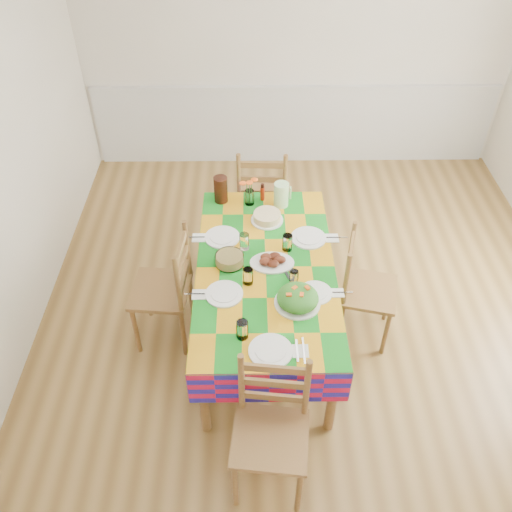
{
  "coord_description": "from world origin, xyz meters",
  "views": [
    {
      "loc": [
        -0.49,
        -3.01,
        3.42
      ],
      "look_at": [
        -0.46,
        -0.08,
        0.79
      ],
      "focal_mm": 38.0,
      "sensor_mm": 36.0,
      "label": 1
    }
  ],
  "objects_px": {
    "dining_table": "(266,275)",
    "meat_platter": "(272,261)",
    "chair_right": "(363,290)",
    "chair_near": "(271,431)",
    "tea_pitcher": "(221,189)",
    "green_pitcher": "(281,195)",
    "chair_left": "(167,290)",
    "chair_far": "(262,196)"
  },
  "relations": [
    {
      "from": "tea_pitcher",
      "to": "chair_near",
      "type": "bearing_deg",
      "value": -79.84
    },
    {
      "from": "dining_table",
      "to": "chair_left",
      "type": "xyz_separation_m",
      "value": [
        -0.74,
        -0.0,
        -0.15
      ]
    },
    {
      "from": "dining_table",
      "to": "green_pitcher",
      "type": "height_order",
      "value": "green_pitcher"
    },
    {
      "from": "tea_pitcher",
      "to": "chair_right",
      "type": "height_order",
      "value": "chair_right"
    },
    {
      "from": "meat_platter",
      "to": "chair_left",
      "type": "distance_m",
      "value": 0.83
    },
    {
      "from": "chair_far",
      "to": "tea_pitcher",
      "type": "bearing_deg",
      "value": 48.45
    },
    {
      "from": "dining_table",
      "to": "chair_right",
      "type": "distance_m",
      "value": 0.77
    },
    {
      "from": "tea_pitcher",
      "to": "chair_near",
      "type": "relative_size",
      "value": 0.23
    },
    {
      "from": "green_pitcher",
      "to": "chair_near",
      "type": "xyz_separation_m",
      "value": [
        -0.14,
        -1.93,
        -0.34
      ]
    },
    {
      "from": "chair_far",
      "to": "chair_right",
      "type": "xyz_separation_m",
      "value": [
        0.75,
        -1.17,
        -0.04
      ]
    },
    {
      "from": "chair_right",
      "to": "green_pitcher",
      "type": "bearing_deg",
      "value": 52.92
    },
    {
      "from": "chair_near",
      "to": "green_pitcher",
      "type": "bearing_deg",
      "value": 92.59
    },
    {
      "from": "dining_table",
      "to": "green_pitcher",
      "type": "relative_size",
      "value": 9.04
    },
    {
      "from": "dining_table",
      "to": "chair_far",
      "type": "distance_m",
      "value": 1.19
    },
    {
      "from": "dining_table",
      "to": "chair_far",
      "type": "bearing_deg",
      "value": 90.1
    },
    {
      "from": "chair_right",
      "to": "chair_near",
      "type": "bearing_deg",
      "value": 161.83
    },
    {
      "from": "green_pitcher",
      "to": "chair_left",
      "type": "xyz_separation_m",
      "value": [
        -0.89,
        -0.76,
        -0.33
      ]
    },
    {
      "from": "meat_platter",
      "to": "chair_left",
      "type": "bearing_deg",
      "value": -177.3
    },
    {
      "from": "chair_near",
      "to": "dining_table",
      "type": "bearing_deg",
      "value": 96.98
    },
    {
      "from": "tea_pitcher",
      "to": "chair_far",
      "type": "relative_size",
      "value": 0.22
    },
    {
      "from": "chair_right",
      "to": "meat_platter",
      "type": "bearing_deg",
      "value": 101.95
    },
    {
      "from": "dining_table",
      "to": "meat_platter",
      "type": "relative_size",
      "value": 5.76
    },
    {
      "from": "chair_far",
      "to": "chair_right",
      "type": "bearing_deg",
      "value": 125.29
    },
    {
      "from": "dining_table",
      "to": "tea_pitcher",
      "type": "xyz_separation_m",
      "value": [
        -0.35,
        0.82,
        0.19
      ]
    },
    {
      "from": "meat_platter",
      "to": "chair_far",
      "type": "relative_size",
      "value": 0.31
    },
    {
      "from": "chair_far",
      "to": "chair_left",
      "type": "relative_size",
      "value": 1.03
    },
    {
      "from": "green_pitcher",
      "to": "chair_near",
      "type": "height_order",
      "value": "chair_near"
    },
    {
      "from": "meat_platter",
      "to": "green_pitcher",
      "type": "relative_size",
      "value": 1.57
    },
    {
      "from": "chair_far",
      "to": "dining_table",
      "type": "bearing_deg",
      "value": 92.66
    },
    {
      "from": "chair_near",
      "to": "chair_left",
      "type": "xyz_separation_m",
      "value": [
        -0.75,
        1.18,
        0.0
      ]
    },
    {
      "from": "chair_near",
      "to": "chair_right",
      "type": "xyz_separation_m",
      "value": [
        0.74,
        1.19,
        -0.02
      ]
    },
    {
      "from": "tea_pitcher",
      "to": "green_pitcher",
      "type": "bearing_deg",
      "value": -7.34
    },
    {
      "from": "chair_right",
      "to": "dining_table",
      "type": "bearing_deg",
      "value": 104.61
    },
    {
      "from": "meat_platter",
      "to": "chair_left",
      "type": "relative_size",
      "value": 0.32
    },
    {
      "from": "chair_near",
      "to": "chair_far",
      "type": "height_order",
      "value": "chair_far"
    },
    {
      "from": "meat_platter",
      "to": "tea_pitcher",
      "type": "xyz_separation_m",
      "value": [
        -0.4,
        0.78,
        0.09
      ]
    },
    {
      "from": "green_pitcher",
      "to": "tea_pitcher",
      "type": "height_order",
      "value": "tea_pitcher"
    },
    {
      "from": "chair_near",
      "to": "tea_pitcher",
      "type": "bearing_deg",
      "value": 106.88
    },
    {
      "from": "green_pitcher",
      "to": "chair_left",
      "type": "bearing_deg",
      "value": -139.63
    },
    {
      "from": "chair_left",
      "to": "dining_table",
      "type": "bearing_deg",
      "value": 95.17
    },
    {
      "from": "tea_pitcher",
      "to": "chair_left",
      "type": "distance_m",
      "value": 0.97
    },
    {
      "from": "dining_table",
      "to": "green_pitcher",
      "type": "bearing_deg",
      "value": 79.1
    }
  ]
}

